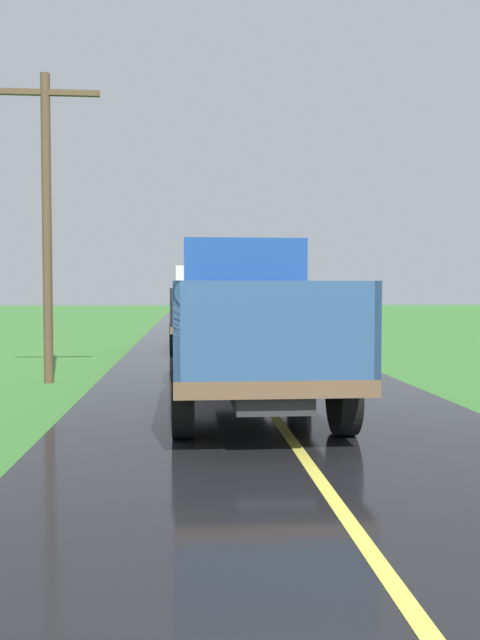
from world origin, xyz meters
name	(u,v)px	position (x,y,z in m)	size (l,w,h in m)	color
banana_truck_near	(247,322)	(-0.33, 9.16, 1.47)	(2.38, 5.82, 2.80)	#2D2D30
banana_truck_far	(207,307)	(-0.65, 20.43, 1.47)	(2.38, 5.81, 2.80)	#2D2D30
utility_pole_roadside	(47,215)	(-4.30, 12.62, 3.62)	(2.27, 0.20, 6.59)	brown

